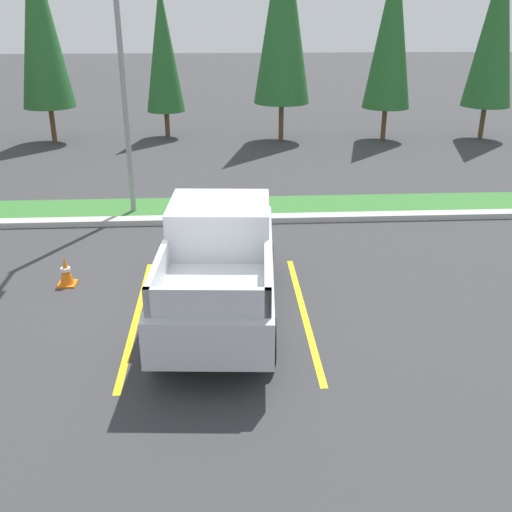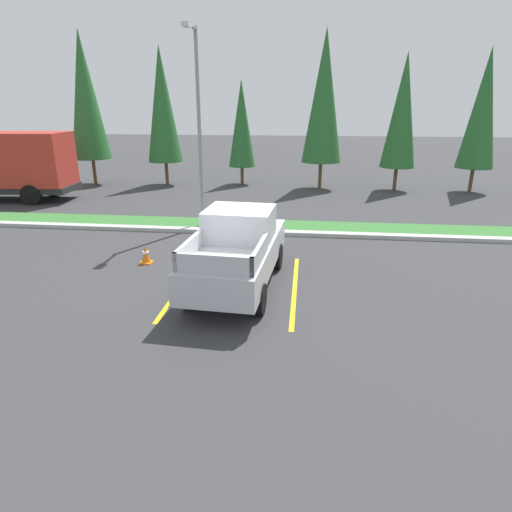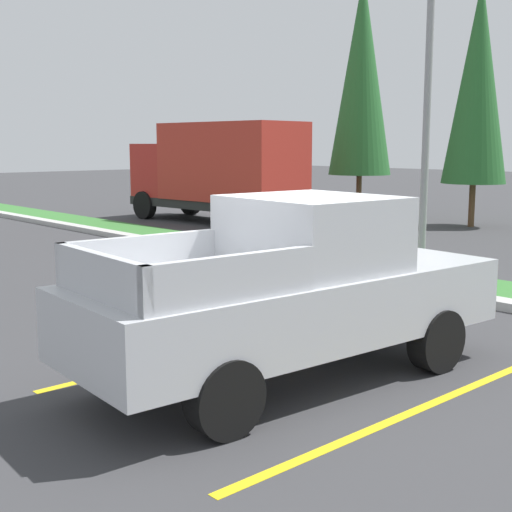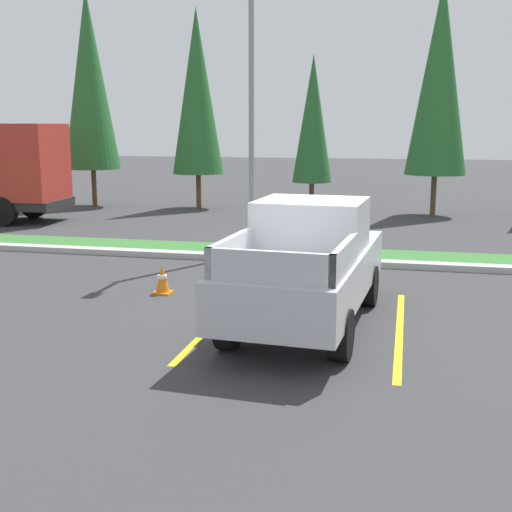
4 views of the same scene
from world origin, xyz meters
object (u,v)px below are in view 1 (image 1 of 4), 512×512
object	(u,v)px
street_light	(120,51)
cypress_tree_rightmost	(392,29)
cypress_tree_far_right	(496,26)
pickup_truck_main	(220,262)
cypress_tree_right_inner	(283,9)
cypress_tree_center	(163,48)
cypress_tree_left_inner	(39,21)
traffic_cone	(66,272)

from	to	relation	value
street_light	cypress_tree_rightmost	world-z (taller)	cypress_tree_rightmost
cypress_tree_rightmost	cypress_tree_far_right	xyz separation A→B (m)	(4.14, -0.06, 0.11)
street_light	cypress_tree_rightmost	bearing A→B (deg)	44.50
pickup_truck_main	cypress_tree_right_inner	xyz separation A→B (m)	(2.54, 14.87, 4.03)
pickup_truck_main	street_light	world-z (taller)	street_light
pickup_truck_main	cypress_tree_far_right	xyz separation A→B (m)	(10.94, 14.74, 3.41)
pickup_truck_main	cypress_tree_center	size ratio (longest dim) A/B	0.88
cypress_tree_left_inner	cypress_tree_far_right	distance (m)	17.72
pickup_truck_main	cypress_tree_right_inner	world-z (taller)	cypress_tree_right_inner
cypress_tree_rightmost	cypress_tree_far_right	size ratio (longest dim) A/B	0.98
cypress_tree_left_inner	pickup_truck_main	bearing A→B (deg)	-65.85
traffic_cone	pickup_truck_main	bearing A→B (deg)	-24.14
cypress_tree_right_inner	cypress_tree_far_right	bearing A→B (deg)	-0.92
street_light	cypress_tree_rightmost	size ratio (longest dim) A/B	0.99
street_light	traffic_cone	xyz separation A→B (m)	(-0.77, -4.37, -3.93)
cypress_tree_right_inner	cypress_tree_far_right	world-z (taller)	cypress_tree_right_inner
cypress_tree_right_inner	cypress_tree_rightmost	world-z (taller)	cypress_tree_right_inner
cypress_tree_right_inner	cypress_tree_far_right	size ratio (longest dim) A/B	1.14
cypress_tree_center	cypress_tree_far_right	world-z (taller)	cypress_tree_far_right
street_light	cypress_tree_rightmost	xyz separation A→B (m)	(9.18, 9.02, 0.12)
traffic_cone	cypress_tree_center	bearing A→B (deg)	86.30
cypress_tree_center	traffic_cone	xyz separation A→B (m)	(-0.93, -14.42, -3.30)
cypress_tree_center	cypress_tree_right_inner	distance (m)	5.06
street_light	cypress_tree_far_right	size ratio (longest dim) A/B	0.97
cypress_tree_left_inner	cypress_tree_right_inner	bearing A→B (deg)	-1.33
cypress_tree_rightmost	traffic_cone	distance (m)	17.16
street_light	traffic_cone	size ratio (longest dim) A/B	12.22
traffic_cone	cypress_tree_right_inner	bearing A→B (deg)	67.13
pickup_truck_main	cypress_tree_rightmost	bearing A→B (deg)	65.29
pickup_truck_main	cypress_tree_center	bearing A→B (deg)	97.94
pickup_truck_main	traffic_cone	distance (m)	3.52
cypress_tree_far_right	pickup_truck_main	bearing A→B (deg)	-126.60
street_light	cypress_tree_right_inner	distance (m)	10.37
cypress_tree_rightmost	cypress_tree_center	bearing A→B (deg)	173.44
street_light	cypress_tree_center	distance (m)	10.08
cypress_tree_rightmost	street_light	bearing A→B (deg)	-135.50
cypress_tree_right_inner	pickup_truck_main	bearing A→B (deg)	-99.68
cypress_tree_left_inner	cypress_tree_rightmost	xyz separation A→B (m)	(13.57, -0.29, -0.32)
traffic_cone	cypress_tree_far_right	bearing A→B (deg)	43.42
cypress_tree_left_inner	traffic_cone	bearing A→B (deg)	-75.16
cypress_tree_center	cypress_tree_rightmost	xyz separation A→B (m)	(9.02, -1.04, 0.75)
cypress_tree_rightmost	cypress_tree_right_inner	bearing A→B (deg)	178.94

